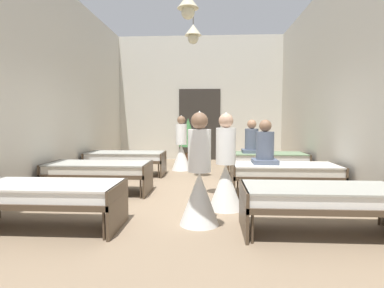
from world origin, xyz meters
name	(u,v)px	position (x,y,z in m)	size (l,w,h in m)	color
ground_plane	(190,197)	(0.00, 0.00, -0.05)	(6.12, 10.73, 0.10)	#8C755B
room_shell	(194,86)	(0.00, 1.19, 2.10)	(5.92, 10.33, 4.18)	beige
bed_left_row_0	(45,194)	(-1.71, -1.90, 0.44)	(1.90, 0.84, 0.57)	#473828
bed_right_row_0	(322,198)	(1.71, -1.90, 0.44)	(1.90, 0.84, 0.57)	#473828
bed_left_row_1	(99,170)	(-1.71, 0.00, 0.44)	(1.90, 0.84, 0.57)	#473828
bed_right_row_1	(285,172)	(1.71, 0.00, 0.44)	(1.90, 0.84, 0.57)	#473828
bed_left_row_2	(126,157)	(-1.71, 1.90, 0.44)	(1.90, 0.84, 0.57)	#473828
bed_right_row_2	(266,158)	(1.71, 1.90, 0.44)	(1.90, 0.84, 0.57)	#473828
nurse_near_aisle	(199,185)	(0.23, -1.65, 0.53)	(0.52, 0.52, 1.49)	white
nurse_mid_aisle	(226,175)	(0.60, -0.92, 0.53)	(0.52, 0.52, 1.49)	white
nurse_far_aisle	(181,151)	(-0.42, 2.74, 0.53)	(0.52, 0.52, 1.49)	white
patient_seated_primary	(265,148)	(1.36, 0.05, 0.87)	(0.44, 0.44, 0.80)	#515B70
patient_seated_secondary	(252,141)	(1.36, 1.92, 0.87)	(0.44, 0.44, 0.80)	#515B70
potted_plant	(188,136)	(-0.30, 3.73, 0.88)	(0.56, 0.56, 1.42)	brown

